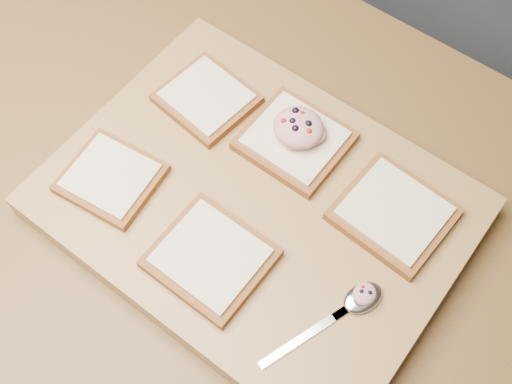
# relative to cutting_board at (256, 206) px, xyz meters

# --- Properties ---
(ground) EXTENTS (4.00, 4.00, 0.00)m
(ground) POSITION_rel_cutting_board_xyz_m (0.07, 0.01, -0.92)
(ground) COLOR #515459
(ground) RESTS_ON ground
(island_counter) EXTENTS (2.00, 0.80, 0.90)m
(island_counter) POSITION_rel_cutting_board_xyz_m (0.07, 0.01, -0.47)
(island_counter) COLOR slate
(island_counter) RESTS_ON ground
(cutting_board) EXTENTS (0.51, 0.39, 0.04)m
(cutting_board) POSITION_rel_cutting_board_xyz_m (0.00, 0.00, 0.00)
(cutting_board) COLOR #A06E44
(cutting_board) RESTS_ON island_counter
(bread_far_left) EXTENTS (0.13, 0.12, 0.02)m
(bread_far_left) POSITION_rel_cutting_board_xyz_m (-0.15, 0.08, 0.03)
(bread_far_left) COLOR brown
(bread_far_left) RESTS_ON cutting_board
(bread_far_center) EXTENTS (0.13, 0.12, 0.02)m
(bread_far_center) POSITION_rel_cutting_board_xyz_m (-0.01, 0.10, 0.03)
(bread_far_center) COLOR brown
(bread_far_center) RESTS_ON cutting_board
(bread_far_right) EXTENTS (0.14, 0.13, 0.02)m
(bread_far_right) POSITION_rel_cutting_board_xyz_m (0.15, 0.08, 0.03)
(bread_far_right) COLOR brown
(bread_far_right) RESTS_ON cutting_board
(bread_near_left) EXTENTS (0.13, 0.12, 0.02)m
(bread_near_left) POSITION_rel_cutting_board_xyz_m (-0.16, -0.09, 0.03)
(bread_near_left) COLOR brown
(bread_near_left) RESTS_ON cutting_board
(bread_near_center) EXTENTS (0.13, 0.12, 0.02)m
(bread_near_center) POSITION_rel_cutting_board_xyz_m (0.01, -0.10, 0.03)
(bread_near_center) COLOR brown
(bread_near_center) RESTS_ON cutting_board
(tuna_salad_dollop) EXTENTS (0.07, 0.06, 0.03)m
(tuna_salad_dollop) POSITION_rel_cutting_board_xyz_m (-0.01, 0.10, 0.05)
(tuna_salad_dollop) COLOR #D38C87
(tuna_salad_dollop) RESTS_ON bread_far_center
(spoon) EXTENTS (0.08, 0.17, 0.01)m
(spoon) POSITION_rel_cutting_board_xyz_m (0.18, -0.04, 0.03)
(spoon) COLOR silver
(spoon) RESTS_ON cutting_board
(spoon_salad) EXTENTS (0.03, 0.03, 0.02)m
(spoon_salad) POSITION_rel_cutting_board_xyz_m (0.18, -0.03, 0.04)
(spoon_salad) COLOR #D38C87
(spoon_salad) RESTS_ON spoon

